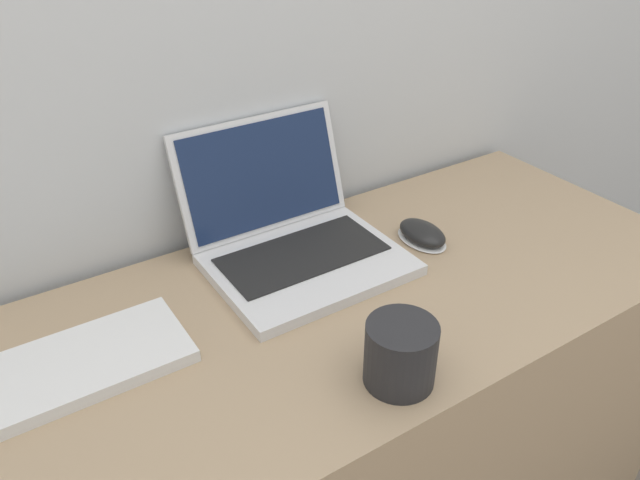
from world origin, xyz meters
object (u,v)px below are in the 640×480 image
drink_cup (401,353)px  external_keyboard (56,374)px  laptop (293,234)px  computer_mouse (422,234)px

drink_cup → external_keyboard: bearing=147.0°
laptop → external_keyboard: (-0.44, -0.09, -0.04)m
drink_cup → computer_mouse: (0.27, 0.26, -0.03)m
laptop → drink_cup: 0.35m
drink_cup → external_keyboard: size_ratio=0.27×
drink_cup → external_keyboard: drink_cup is taller
computer_mouse → drink_cup: bearing=-135.8°
external_keyboard → drink_cup: bearing=-33.0°
drink_cup → external_keyboard: 0.48m
drink_cup → computer_mouse: bearing=44.2°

